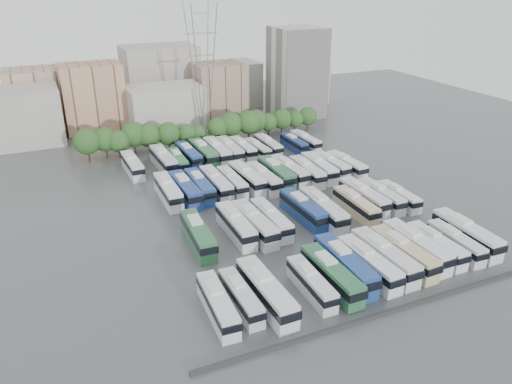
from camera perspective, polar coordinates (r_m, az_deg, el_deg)
name	(u,v)px	position (r m, az deg, el deg)	size (l,w,h in m)	color
ground	(282,210)	(93.06, 2.95, -2.09)	(220.00, 220.00, 0.00)	#424447
parapet	(395,310)	(69.48, 15.62, -12.83)	(56.00, 0.50, 0.50)	#2D2D30
tree_line	(199,129)	(127.23, -6.52, 7.16)	(64.42, 7.88, 7.94)	black
city_buildings	(150,93)	(152.97, -12.04, 11.02)	(102.00, 35.00, 20.00)	#9E998E
apartment_tower	(297,73)	(153.33, 4.69, 13.45)	(14.00, 14.00, 26.00)	silver
electricity_pylon	(202,65)	(132.54, -6.15, 14.22)	(9.00, 6.91, 33.83)	slate
bus_r0_s0	(218,304)	(65.56, -4.41, -12.66)	(3.15, 11.90, 3.70)	silver
bus_r0_s1	(241,297)	(66.89, -1.75, -11.88)	(2.40, 10.98, 3.44)	silver
bus_r0_s2	(266,292)	(67.09, 1.17, -11.32)	(3.21, 13.67, 4.27)	silver
bus_r0_s4	(311,283)	(69.78, 6.34, -10.31)	(2.75, 11.21, 3.50)	silver
bus_r0_s5	(331,275)	(71.30, 8.60, -9.34)	(2.87, 13.06, 4.10)	#2B643E
bus_r0_s6	(345,265)	(73.68, 10.12, -8.17)	(3.43, 13.78, 4.30)	navy
bus_r0_s7	(368,264)	(74.86, 12.72, -7.98)	(3.06, 12.89, 4.03)	white
bus_r0_s8	(384,257)	(76.90, 14.46, -7.15)	(3.14, 13.55, 4.24)	silver
bus_r0_s9	(403,253)	(78.75, 16.46, -6.67)	(3.29, 13.17, 4.10)	#C6BD88
bus_r0_s10	(416,246)	(81.05, 17.83, -5.90)	(3.15, 13.39, 4.19)	white
bus_r0_s11	(436,245)	(82.90, 19.88, -5.71)	(2.62, 11.69, 3.66)	white
bus_r0_s12	(455,242)	(84.87, 21.83, -5.35)	(3.01, 11.43, 3.55)	silver
bus_r0_s13	(466,234)	(87.46, 22.91, -4.41)	(3.31, 13.47, 4.20)	silver
bus_r1_s1	(198,234)	(81.02, -6.65, -4.83)	(3.56, 13.35, 4.15)	#2B663D
bus_r1_s3	(236,225)	(83.49, -2.33, -3.78)	(2.98, 12.97, 4.06)	silver
bus_r1_s4	(254,223)	(83.75, -0.22, -3.60)	(3.46, 13.57, 4.23)	silver
bus_r1_s5	(271,219)	(85.47, 1.72, -3.14)	(2.71, 12.40, 3.89)	silver
bus_r1_s7	(303,209)	(89.16, 5.41, -1.96)	(3.24, 13.17, 4.11)	navy
bus_r1_s8	(323,209)	(89.27, 7.67, -1.97)	(3.55, 13.80, 4.29)	silver
bus_r1_s10	(356,205)	(92.42, 11.33, -1.46)	(2.97, 12.24, 3.82)	#CEBA8E
bus_r1_s11	(364,197)	(95.77, 12.21, -0.51)	(2.92, 13.16, 4.12)	silver
bus_r1_s12	(381,196)	(97.23, 14.12, -0.43)	(2.66, 12.07, 3.78)	silver
bus_r1_s13	(399,196)	(98.49, 16.02, -0.46)	(2.55, 10.82, 3.38)	white
bus_r2_s1	(168,191)	(97.54, -10.00, 0.14)	(3.08, 13.20, 4.13)	silver
bus_r2_s2	(185,189)	(97.54, -8.10, 0.30)	(3.21, 13.52, 4.23)	navy
bus_r2_s3	(200,186)	(98.95, -6.45, 0.70)	(2.95, 12.93, 4.05)	navy
bus_r2_s4	(216,183)	(99.75, -4.59, 1.00)	(2.89, 13.22, 4.15)	silver
bus_r2_s5	(232,182)	(100.80, -2.76, 1.18)	(2.65, 11.87, 3.72)	silver
bus_r2_s6	(247,178)	(102.14, -1.04, 1.63)	(3.42, 13.23, 4.12)	silver
bus_r2_s7	(263,178)	(102.16, 0.83, 1.59)	(3.08, 12.66, 3.95)	silver
bus_r2_s8	(276,173)	(104.61, 2.32, 2.21)	(3.14, 13.61, 4.26)	#2D6943
bus_r2_s9	(289,171)	(106.05, 3.79, 2.45)	(3.53, 13.24, 4.11)	silver
bus_r2_s10	(307,171)	(106.29, 5.87, 2.37)	(3.20, 12.65, 3.94)	silver
bus_r2_s11	(319,168)	(108.53, 7.24, 2.79)	(3.37, 12.86, 4.00)	silver
bus_r2_s12	(331,165)	(110.76, 8.55, 3.09)	(3.06, 12.12, 3.77)	silver
bus_r2_s13	(346,165)	(111.36, 10.29, 3.09)	(3.26, 12.23, 3.80)	silver
bus_r3_s0	(132,165)	(112.58, -13.94, 3.02)	(3.00, 12.44, 3.88)	silver
bus_r3_s2	(164,160)	(113.59, -10.52, 3.62)	(3.39, 13.70, 4.27)	silver
bus_r3_s3	(178,160)	(113.73, -8.93, 3.58)	(2.89, 11.47, 3.57)	#30713F
bus_r3_s4	(189,155)	(116.37, -7.70, 4.23)	(3.17, 12.64, 3.94)	navy
bus_r3_s5	(203,153)	(116.81, -6.03, 4.47)	(3.20, 13.67, 4.27)	#307046
bus_r3_s6	(217,151)	(117.73, -4.45, 4.68)	(3.16, 13.54, 4.23)	silver
bus_r3_s7	(230,150)	(118.72, -3.01, 4.84)	(3.08, 12.91, 4.03)	silver
bus_r3_s8	(243,148)	(119.97, -1.52, 5.00)	(2.62, 11.94, 3.74)	silver
bus_r3_s9	(257,149)	(120.05, 0.16, 4.94)	(2.92, 11.03, 3.43)	silver
bus_r3_s10	(268,145)	(122.29, 1.42, 5.35)	(2.56, 11.63, 3.65)	silver
bus_r3_s12	(294,143)	(124.42, 4.36, 5.57)	(2.55, 10.95, 3.43)	navy
bus_r3_s13	(305,141)	(126.05, 5.65, 5.82)	(3.03, 11.73, 3.65)	silver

